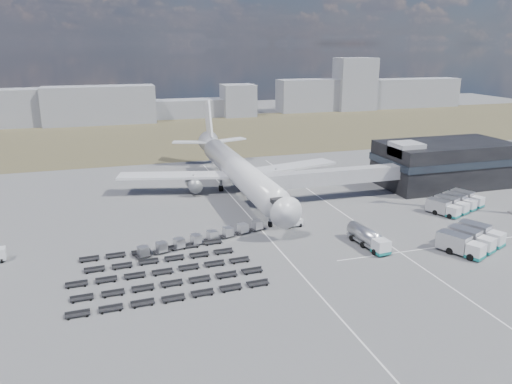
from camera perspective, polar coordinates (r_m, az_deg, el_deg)
name	(u,v)px	position (r m, az deg, el deg)	size (l,w,h in m)	color
ground	(288,245)	(82.58, 3.65, -6.09)	(420.00, 420.00, 0.00)	#565659
grass_strip	(182,134)	(185.90, -8.50, 6.57)	(420.00, 90.00, 0.01)	#443C29
lane_markings	(334,232)	(88.81, 8.89, -4.59)	(47.12, 110.00, 0.01)	silver
terminal	(444,163)	(124.10, 20.69, 3.16)	(30.40, 16.40, 11.00)	black
jet_bridge	(325,178)	(104.74, 7.90, 1.64)	(30.30, 3.80, 7.05)	#939399
airliner	(236,169)	(110.28, -2.26, 2.67)	(51.59, 64.53, 17.62)	silver
skyline	(113,99)	(224.67, -16.03, 10.13)	(314.65, 24.00, 25.30)	gray
fuel_tanker	(368,238)	(83.37, 12.69, -5.14)	(3.24, 9.51, 3.01)	silver
pushback_tug	(293,223)	(90.61, 4.24, -3.50)	(3.23, 1.82, 1.46)	silver
catering_truck	(256,181)	(115.01, 0.01, 1.23)	(2.39, 5.66, 2.58)	silver
service_trucks_near	(471,239)	(87.77, 23.36, -4.97)	(11.72, 10.58, 2.91)	silver
service_trucks_far	(455,203)	(106.73, 21.83, -1.17)	(13.36, 10.65, 2.61)	silver
uld_row	(204,237)	(83.43, -5.95, -5.19)	(23.12, 8.10, 1.60)	black
baggage_dollies	(163,272)	(73.71, -10.61, -8.96)	(27.75, 19.04, 0.70)	black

